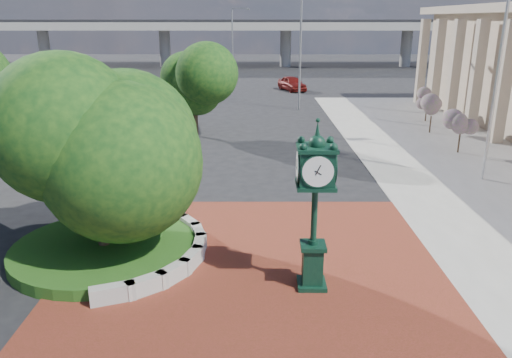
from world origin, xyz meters
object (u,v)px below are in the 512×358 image
object	(u,v)px
street_lamp_near	(303,39)
street_lamp_far	(234,44)
parked_car	(292,83)
flagpole_a	(499,63)
post_clock	(315,200)
flagpole_b	(500,63)

from	to	relation	value
street_lamp_near	street_lamp_far	size ratio (longest dim) A/B	1.18
parked_car	street_lamp_near	bearing A→B (deg)	-110.59
flagpole_a	post_clock	bearing A→B (deg)	-132.68
post_clock	street_lamp_far	world-z (taller)	street_lamp_far
parked_car	street_lamp_near	distance (m)	13.18
flagpole_a	street_lamp_near	bearing A→B (deg)	109.73
flagpole_a	parked_car	bearing A→B (deg)	102.63
flagpole_a	street_lamp_far	size ratio (longest dim) A/B	1.27
parked_car	flagpole_b	bearing A→B (deg)	-92.94
post_clock	flagpole_b	size ratio (longest dim) A/B	0.48
parked_car	flagpole_a	distance (m)	33.40
flagpole_a	flagpole_b	size ratio (longest dim) A/B	1.06
parked_car	street_lamp_far	distance (m)	7.69
post_clock	street_lamp_near	world-z (taller)	street_lamp_near
flagpole_b	street_lamp_near	bearing A→B (deg)	118.96
flagpole_a	flagpole_b	bearing A→B (deg)	63.96
flagpole_b	street_lamp_near	distance (m)	18.73
flagpole_b	street_lamp_far	distance (m)	31.44
post_clock	flagpole_b	world-z (taller)	flagpole_b
flagpole_b	street_lamp_far	xyz separation A→B (m)	(-15.35, 27.44, -0.25)
street_lamp_far	flagpole_a	bearing A→B (deg)	-66.59
post_clock	street_lamp_near	xyz separation A→B (m)	(2.33, 30.50, 3.25)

